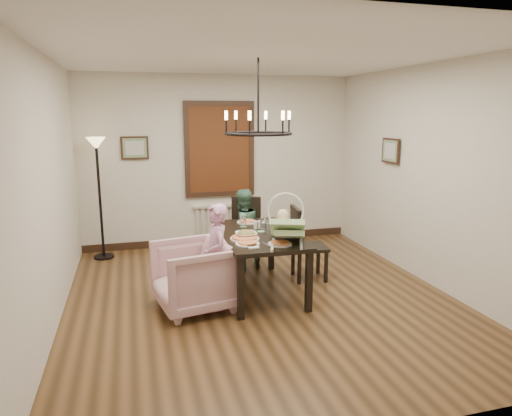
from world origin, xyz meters
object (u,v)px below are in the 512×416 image
chair_far (246,232)px  baby_bouncer (287,227)px  chair_right (310,243)px  elderly_woman (216,265)px  dining_table (258,240)px  armchair (194,276)px  seated_man (242,236)px  drinking_glass (268,227)px  floor_lamp (100,200)px

chair_far → baby_bouncer: baby_bouncer is taller
chair_right → elderly_woman: 1.48m
dining_table → armchair: 0.93m
armchair → elderly_woman: bearing=69.3°
seated_man → drinking_glass: 0.95m
dining_table → elderly_woman: (-0.59, -0.35, -0.16)m
armchair → drinking_glass: 1.09m
armchair → floor_lamp: bearing=-164.4°
dining_table → chair_far: chair_far is taller
armchair → floor_lamp: size_ratio=0.47×
elderly_woman → drinking_glass: size_ratio=6.46×
drinking_glass → floor_lamp: size_ratio=0.09×
dining_table → elderly_woman: size_ratio=1.61×
chair_far → elderly_woman: bearing=-99.6°
baby_bouncer → drinking_glass: baby_bouncer is taller
seated_man → baby_bouncer: (0.18, -1.40, 0.47)m
dining_table → armchair: bearing=-159.0°
chair_far → armchair: (-0.93, -1.31, -0.11)m
floor_lamp → seated_man: bearing=-28.6°
seated_man → floor_lamp: bearing=-45.9°
armchair → baby_bouncer: baby_bouncer is taller
dining_table → seated_man: 0.87m
armchair → drinking_glass: size_ratio=5.48×
elderly_woman → baby_bouncer: size_ratio=1.64×
dining_table → chair_right: chair_right is taller
elderly_woman → drinking_glass: (0.71, 0.32, 0.32)m
seated_man → chair_far: bearing=-137.1°
floor_lamp → armchair: bearing=-63.7°
baby_bouncer → armchair: bearing=-172.9°
dining_table → chair_right: bearing=17.4°
armchair → floor_lamp: (-1.10, 2.22, 0.51)m
armchair → seated_man: 1.44m
chair_far → elderly_woman: 1.52m
dining_table → chair_far: bearing=85.5°
drinking_glass → elderly_woman: bearing=-155.3°
chair_far → seated_man: 0.18m
chair_right → chair_far: bearing=47.7°
drinking_glass → armchair: bearing=-163.6°
drinking_glass → baby_bouncer: bearing=-82.8°
baby_bouncer → floor_lamp: bearing=151.0°
chair_right → elderly_woman: bearing=119.6°
dining_table → elderly_woman: elderly_woman is taller
armchair → dining_table: bearing=99.4°
dining_table → chair_right: size_ratio=1.61×
drinking_glass → floor_lamp: 2.82m
chair_right → drinking_glass: 0.78m
armchair → baby_bouncer: size_ratio=1.39×
chair_far → elderly_woman: size_ratio=0.99×
baby_bouncer → drinking_glass: 0.54m
dining_table → floor_lamp: 2.73m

